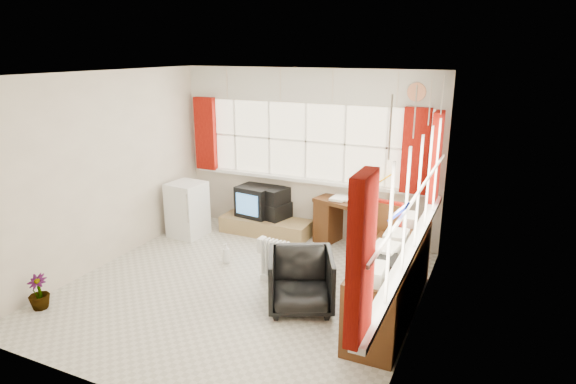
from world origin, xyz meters
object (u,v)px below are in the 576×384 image
Objects in this scene: desk_lamp at (392,181)px; tv_bench at (266,226)px; office_chair at (301,281)px; desk at (358,222)px; credenza at (391,280)px; radiator at (275,265)px; mini_fridge at (187,209)px; crt_tv at (256,201)px; task_chair at (378,245)px.

tv_bench is (-1.86, -0.22, -0.87)m from desk_lamp.
tv_bench is at bearing 101.61° from office_chair.
desk_lamp is at bearing 18.71° from desk.
tv_bench is (-2.28, 1.52, -0.27)m from credenza.
credenza reaches higher than tv_bench.
desk_lamp is at bearing 57.19° from radiator.
mini_fridge is at bearing -166.04° from desk.
credenza is at bearing -32.79° from crt_tv.
desk is 1.34m from task_chair.
mini_fridge is (-2.49, -0.62, 0.03)m from desk.
desk is 0.76m from desk_lamp.
task_chair reaches higher than crt_tv.
mini_fridge reaches higher than tv_bench.
desk_lamp is at bearing 6.87° from tv_bench.
task_chair is (0.59, -1.19, 0.20)m from desk.
office_chair is 0.36× the size of credenza.
crt_tv is at bearing -175.93° from desk_lamp.
mini_fridge is at bearing -144.29° from crt_tv.
radiator is at bearing -23.76° from mini_fridge.
credenza is at bearing -16.38° from mini_fridge.
credenza reaches higher than mini_fridge.
desk_lamp is 1.41m from task_chair.
desk is 1.58m from radiator.
credenza is at bearing -76.39° from desk_lamp.
tv_bench is at bearing 121.18° from radiator.
radiator is (-0.60, -1.45, -0.16)m from desk.
credenza is 2.75m from tv_bench.
crt_tv is at bearing 147.21° from credenza.
desk and crt_tv have the same top height.
mini_fridge is at bearing 169.47° from task_chair.
desk_lamp reaches higher than tv_bench.
desk_lamp is at bearing 4.07° from crt_tv.
mini_fridge is (-2.92, -0.76, -0.58)m from desk_lamp.
mini_fridge is at bearing -165.34° from desk_lamp.
office_chair is 1.22× the size of crt_tv.
crt_tv is 1.06m from mini_fridge.
crt_tv is (-1.56, 1.90, 0.16)m from office_chair.
credenza is 3.43× the size of crt_tv.
radiator is 1.60m from tv_bench.
tv_bench is (-2.02, 1.11, -0.46)m from task_chair.
desk is 1.83× the size of office_chair.
tv_bench is 2.40× the size of crt_tv.
credenza is 1.43× the size of tv_bench.
task_chair is at bearing -28.17° from crt_tv.
task_chair is 1.00m from office_chair.
credenza is (0.26, -0.41, -0.19)m from task_chair.
desk_lamp is 0.22× the size of credenza.
office_chair is at bearing -103.61° from desk_lamp.
mini_fridge is (-1.06, -0.54, 0.29)m from tv_bench.
credenza is (0.42, -1.74, -0.61)m from desk_lamp.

